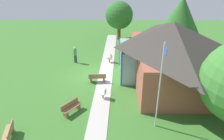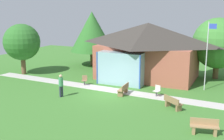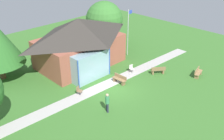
{
  "view_description": "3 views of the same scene",
  "coord_description": "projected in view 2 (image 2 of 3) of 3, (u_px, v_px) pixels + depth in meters",
  "views": [
    {
      "loc": [
        16.84,
        1.79,
        9.08
      ],
      "look_at": [
        0.85,
        1.76,
        1.07
      ],
      "focal_mm": 33.57,
      "sensor_mm": 36.0,
      "label": 1
    },
    {
      "loc": [
        9.27,
        -19.22,
        6.71
      ],
      "look_at": [
        -0.92,
        2.59,
        1.35
      ],
      "focal_mm": 45.9,
      "sensor_mm": 36.0,
      "label": 2
    },
    {
      "loc": [
        -14.44,
        -14.08,
        12.47
      ],
      "look_at": [
        0.53,
        1.03,
        1.41
      ],
      "focal_mm": 40.36,
      "sensor_mm": 36.0,
      "label": 3
    }
  ],
  "objects": [
    {
      "name": "tree_west_hedge",
      "position": [
        22.0,
        42.0,
        28.44
      ],
      "size": [
        3.62,
        3.62,
        5.06
      ],
      "color": "brown",
      "rests_on": "ground_plane"
    },
    {
      "name": "flagpole",
      "position": [
        207.0,
        53.0,
        22.86
      ],
      "size": [
        0.64,
        0.08,
        5.55
      ],
      "color": "silver",
      "rests_on": "ground_plane"
    },
    {
      "name": "ground_plane",
      "position": [
        109.0,
        95.0,
        22.28
      ],
      "size": [
        44.0,
        44.0,
        0.0
      ],
      "primitive_type": "plane",
      "color": "#3D752D"
    },
    {
      "name": "tree_behind_pavilion_right",
      "position": [
        218.0,
        43.0,
        26.59
      ],
      "size": [
        4.72,
        4.72,
        5.73
      ],
      "color": "brown",
      "rests_on": "ground_plane"
    },
    {
      "name": "bench_mid_right",
      "position": [
        173.0,
        103.0,
        19.14
      ],
      "size": [
        1.46,
        1.26,
        0.84
      ],
      "rotation": [
        0.0,
        0.0,
        5.63
      ],
      "color": "olive",
      "rests_on": "ground_plane"
    },
    {
      "name": "footpath",
      "position": [
        115.0,
        90.0,
        23.31
      ],
      "size": [
        25.22,
        2.49,
        0.03
      ],
      "primitive_type": "cube",
      "rotation": [
        0.0,
        0.0,
        -0.05
      ],
      "color": "#BCB7B2",
      "rests_on": "ground_plane"
    },
    {
      "name": "visitor_strolling_lawn",
      "position": [
        61.0,
        84.0,
        21.52
      ],
      "size": [
        0.34,
        0.34,
        1.74
      ],
      "rotation": [
        0.0,
        0.0,
        1.22
      ],
      "color": "#2D3347",
      "rests_on": "ground_plane"
    },
    {
      "name": "patio_chair_west",
      "position": [
        84.0,
        81.0,
        24.84
      ],
      "size": [
        0.56,
        0.56,
        0.86
      ],
      "rotation": [
        0.0,
        0.0,
        3.48
      ],
      "color": "#8C6B4C",
      "rests_on": "ground_plane"
    },
    {
      "name": "tree_behind_pavilion_left",
      "position": [
        92.0,
        32.0,
        32.49
      ],
      "size": [
        4.97,
        4.97,
        6.17
      ],
      "color": "brown",
      "rests_on": "ground_plane"
    },
    {
      "name": "bench_lawn_far_right",
      "position": [
        204.0,
        127.0,
        15.31
      ],
      "size": [
        1.56,
        0.75,
        0.84
      ],
      "rotation": [
        0.0,
        0.0,
        3.36
      ],
      "color": "#9E7A51",
      "rests_on": "ground_plane"
    },
    {
      "name": "patio_chair_lawn_spare",
      "position": [
        157.0,
        91.0,
        21.74
      ],
      "size": [
        0.53,
        0.53,
        0.86
      ],
      "rotation": [
        0.0,
        0.0,
        2.91
      ],
      "color": "beige",
      "rests_on": "ground_plane"
    },
    {
      "name": "pavilion",
      "position": [
        147.0,
        50.0,
        26.92
      ],
      "size": [
        9.85,
        7.31,
        5.24
      ],
      "color": "#A35642",
      "rests_on": "ground_plane"
    },
    {
      "name": "bench_rear_near_path",
      "position": [
        123.0,
        90.0,
        22.21
      ],
      "size": [
        0.51,
        1.52,
        0.84
      ],
      "rotation": [
        0.0,
        0.0,
        1.62
      ],
      "color": "olive",
      "rests_on": "ground_plane"
    }
  ]
}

